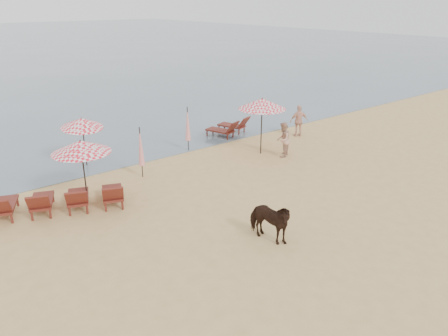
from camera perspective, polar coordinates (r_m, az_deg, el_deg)
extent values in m
plane|color=tan|center=(13.54, 13.50, -10.38)|extent=(120.00, 120.00, 0.00)
cube|color=maroon|center=(16.74, -26.74, -4.37)|extent=(1.23, 1.68, 0.09)
cube|color=maroon|center=(16.53, -22.67, -4.00)|extent=(1.23, 1.68, 0.09)
cube|color=maroon|center=(15.67, -23.08, -4.21)|extent=(0.85, 0.73, 0.67)
cube|color=maroon|center=(16.41, -18.53, -3.60)|extent=(1.23, 1.68, 0.09)
cube|color=maroon|center=(15.54, -18.71, -3.80)|extent=(0.85, 0.73, 0.67)
cube|color=maroon|center=(16.38, -14.35, -3.18)|extent=(1.23, 1.68, 0.09)
cube|color=maroon|center=(15.51, -14.30, -3.35)|extent=(0.85, 0.73, 0.67)
cube|color=maroon|center=(23.53, -0.53, 4.93)|extent=(1.12, 1.63, 0.08)
cube|color=maroon|center=(23.04, 1.12, 5.33)|extent=(0.81, 0.68, 0.65)
cube|color=maroon|center=(24.47, 0.99, 5.56)|extent=(1.12, 1.63, 0.08)
cube|color=maroon|center=(24.00, 2.61, 5.96)|extent=(0.81, 0.68, 0.65)
cylinder|color=black|center=(16.48, -17.78, -0.74)|extent=(0.05, 0.05, 2.17)
cone|color=red|center=(16.14, -18.18, 2.68)|extent=(2.08, 2.08, 0.44)
sphere|color=black|center=(16.08, -18.26, 3.35)|extent=(0.08, 0.08, 0.08)
cylinder|color=black|center=(20.15, -17.77, 2.99)|extent=(0.05, 0.05, 2.03)
cone|color=red|center=(19.89, -18.08, 5.63)|extent=(1.79, 1.82, 0.61)
sphere|color=black|center=(19.84, -18.14, 6.16)|extent=(0.08, 0.08, 0.08)
cylinder|color=black|center=(20.79, 4.90, 5.17)|extent=(0.06, 0.06, 2.50)
cone|color=red|center=(20.49, 5.00, 8.38)|extent=(2.22, 2.22, 0.50)
sphere|color=black|center=(20.44, 5.02, 8.99)|extent=(0.09, 0.09, 0.09)
cylinder|color=black|center=(18.25, -10.78, 2.01)|extent=(0.05, 0.05, 2.15)
cone|color=red|center=(18.17, -10.84, 2.78)|extent=(0.26, 0.26, 1.62)
cylinder|color=black|center=(21.25, -4.75, 5.10)|extent=(0.05, 0.05, 2.19)
cone|color=red|center=(21.18, -4.77, 5.78)|extent=(0.27, 0.27, 1.64)
imported|color=black|center=(13.37, 5.89, -6.92)|extent=(1.05, 1.73, 1.36)
imported|color=tan|center=(20.63, 7.71, 3.68)|extent=(1.01, 0.94, 1.64)
imported|color=#DEA28B|center=(23.96, 9.75, 6.10)|extent=(1.07, 0.81, 1.69)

